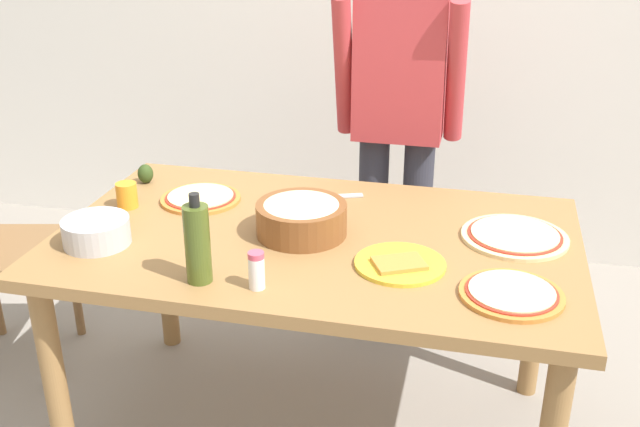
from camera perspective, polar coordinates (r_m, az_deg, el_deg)
dining_table at (r=2.31m, az=-0.28°, el=-3.69°), size 1.60×0.96×0.76m
person_cook at (r=2.88m, az=6.12°, el=7.62°), size 0.49×0.25×1.62m
pizza_raw_on_board at (r=2.32m, az=14.87°, el=-1.69°), size 0.32×0.32×0.02m
pizza_cooked_on_tray at (r=2.55m, az=-9.24°, el=1.20°), size 0.27×0.27×0.02m
pizza_second_cooked at (r=2.00m, az=14.64°, el=-6.02°), size 0.27×0.27×0.02m
plate_with_slice at (r=2.09m, az=6.22°, el=-3.89°), size 0.26×0.26×0.02m
popcorn_bowl at (r=2.25m, az=-1.46°, el=-0.18°), size 0.28×0.28×0.11m
mixing_bowl_steel at (r=2.30m, az=-16.96°, el=-1.35°), size 0.20×0.20×0.08m
olive_oil_bottle at (r=1.99m, az=-9.49°, el=-2.28°), size 0.07×0.07×0.26m
cup_orange at (r=2.54m, az=-14.76°, el=1.38°), size 0.07×0.07×0.08m
salt_shaker at (r=1.96m, az=-4.95°, el=-4.41°), size 0.04×0.04×0.11m
chef_knife at (r=2.53m, az=-0.71°, el=1.30°), size 0.28×0.12×0.02m
avocado at (r=2.74m, az=-13.39°, el=3.02°), size 0.06×0.06×0.07m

